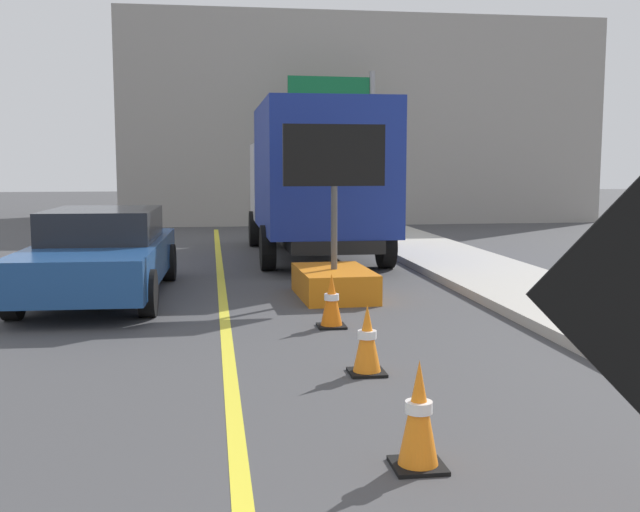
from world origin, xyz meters
TOP-DOWN VIEW (x-y plane):
  - lane_center_stripe at (0.00, 6.00)m, footprint 0.14×36.00m
  - arrow_board_trailer at (1.74, 11.13)m, footprint 1.60×1.84m
  - box_truck at (2.14, 16.22)m, footprint 2.68×7.04m
  - pickup_car at (-1.87, 11.71)m, footprint 2.14×5.05m
  - highway_guide_sign at (4.17, 23.24)m, footprint 2.79×0.28m
  - far_building_block at (5.27, 29.62)m, footprint 16.93×9.04m
  - traffic_cone_near_sign at (1.23, 4.38)m, footprint 0.36×0.36m
  - traffic_cone_mid_lane at (1.36, 6.75)m, footprint 0.36×0.36m
  - traffic_cone_far_lane at (1.35, 8.96)m, footprint 0.36×0.36m

SIDE VIEW (x-z plane):
  - lane_center_stripe at x=0.00m, z-range 0.00..0.01m
  - traffic_cone_far_lane at x=1.35m, z-range -0.01..0.69m
  - traffic_cone_mid_lane at x=1.36m, z-range -0.01..0.70m
  - traffic_cone_near_sign at x=1.23m, z-range -0.01..0.76m
  - arrow_board_trailer at x=1.74m, z-range -0.87..1.83m
  - pickup_car at x=-1.87m, z-range 0.01..1.39m
  - box_truck at x=2.14m, z-range 0.14..3.48m
  - highway_guide_sign at x=4.17m, z-range 0.92..5.92m
  - far_building_block at x=5.27m, z-range 0.00..7.20m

